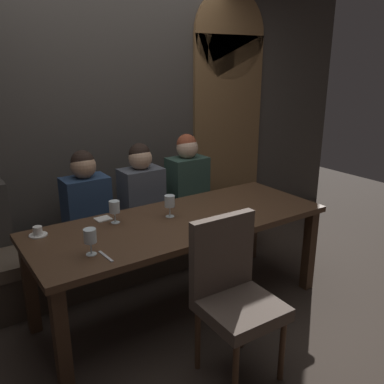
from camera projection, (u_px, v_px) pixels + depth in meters
The scene contains 15 objects.
ground at pixel (182, 306), 3.24m from camera, with size 9.00×9.00×0.00m, color #382D26.
back_wall_tiled at pixel (108, 100), 3.74m from camera, with size 6.00×0.12×3.00m, color #423D38.
arched_door at pixel (228, 107), 4.45m from camera, with size 0.90×0.05×2.55m.
dining_table at pixel (182, 230), 3.04m from camera, with size 2.20×0.84×0.74m.
banquette_bench at pixel (140, 248), 3.72m from camera, with size 2.50×0.44×0.45m.
chair_near_side at pixel (233, 288), 2.44m from camera, with size 0.45×0.45×0.98m.
diner_redhead at pixel (86, 197), 3.32m from camera, with size 0.36×0.24×0.73m.
diner_bearded at pixel (141, 188), 3.56m from camera, with size 0.36×0.24×0.73m.
diner_far_end at pixel (187, 177), 3.85m from camera, with size 0.36×0.24×0.76m.
wine_glass_center_front at pixel (114, 208), 2.91m from camera, with size 0.08×0.08×0.16m.
wine_glass_far_right at pixel (170, 202), 3.02m from camera, with size 0.08×0.08×0.16m.
wine_glass_near_left at pixel (90, 237), 2.43m from camera, with size 0.08×0.08×0.16m.
espresso_cup at pixel (38, 232), 2.72m from camera, with size 0.12×0.12×0.06m.
fork_on_table at pixel (106, 256), 2.43m from camera, with size 0.02×0.17×0.01m, color silver.
folded_napkin at pixel (103, 219), 3.00m from camera, with size 0.11×0.10×0.01m, color silver.
Camera 1 is at (-1.52, -2.36, 1.85)m, focal length 38.49 mm.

